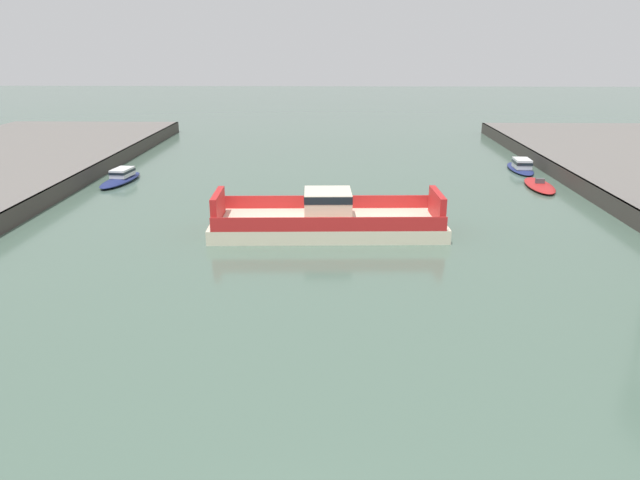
{
  "coord_description": "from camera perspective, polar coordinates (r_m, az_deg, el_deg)",
  "views": [
    {
      "loc": [
        0.95,
        -14.54,
        14.78
      ],
      "look_at": [
        0.0,
        24.78,
        2.0
      ],
      "focal_mm": 34.57,
      "sensor_mm": 36.0,
      "label": 1
    }
  ],
  "objects": [
    {
      "name": "moored_boat_near_left",
      "position": [
        68.96,
        19.65,
        4.79
      ],
      "size": [
        2.98,
        7.97,
        1.0
      ],
      "color": "red",
      "rests_on": "ground"
    },
    {
      "name": "moored_boat_mid_left",
      "position": [
        70.93,
        -17.94,
        5.54
      ],
      "size": [
        3.41,
        8.6,
        1.45
      ],
      "color": "navy",
      "rests_on": "ground"
    },
    {
      "name": "moored_boat_far_left",
      "position": [
        77.38,
        18.11,
        6.53
      ],
      "size": [
        2.84,
        8.07,
        1.5
      ],
      "color": "navy",
      "rests_on": "ground"
    },
    {
      "name": "chain_ferry",
      "position": [
        49.53,
        0.72,
        1.91
      ],
      "size": [
        18.78,
        7.58,
        3.42
      ],
      "color": "beige",
      "rests_on": "ground"
    }
  ]
}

